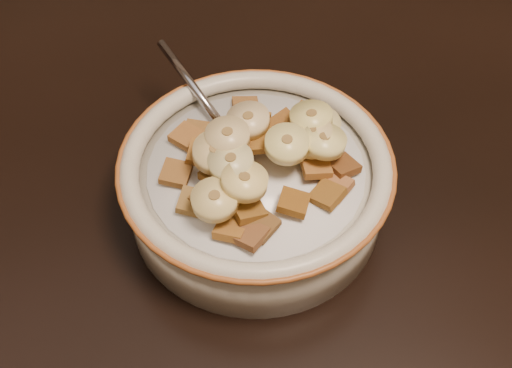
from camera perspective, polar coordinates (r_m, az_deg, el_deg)
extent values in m
cylinder|color=beige|center=(0.48, 0.00, -0.53)|extent=(0.19, 0.19, 0.05)
cylinder|color=white|center=(0.47, 0.00, 1.24)|extent=(0.16, 0.16, 0.00)
ellipsoid|color=#AAABB8|center=(0.48, -2.04, 3.90)|extent=(0.05, 0.06, 0.01)
cube|color=#8E5617|center=(0.43, 3.36, -1.66)|extent=(0.03, 0.03, 0.01)
cube|color=brown|center=(0.47, 4.92, 3.63)|extent=(0.02, 0.02, 0.01)
cube|color=brown|center=(0.46, 0.80, 3.92)|extent=(0.02, 0.02, 0.01)
cube|color=brown|center=(0.44, -1.86, 1.32)|extent=(0.02, 0.02, 0.01)
cube|color=brown|center=(0.46, -0.85, 4.34)|extent=(0.03, 0.03, 0.01)
cube|color=brown|center=(0.49, 4.32, 6.00)|extent=(0.03, 0.03, 0.01)
cube|color=brown|center=(0.44, -4.24, -1.08)|extent=(0.03, 0.03, 0.01)
cube|color=olive|center=(0.48, -5.33, 4.59)|extent=(0.03, 0.03, 0.01)
cube|color=#995E32|center=(0.45, 7.05, -0.20)|extent=(0.03, 0.03, 0.01)
cube|color=olive|center=(0.49, 4.73, 5.96)|extent=(0.03, 0.03, 0.01)
cube|color=brown|center=(0.46, -4.82, 2.72)|extent=(0.03, 0.03, 0.01)
cube|color=brown|center=(0.42, -0.56, -4.54)|extent=(0.03, 0.03, 0.01)
cube|color=brown|center=(0.43, 0.42, -3.63)|extent=(0.03, 0.03, 0.01)
cube|color=#905C18|center=(0.43, -0.68, -2.30)|extent=(0.02, 0.02, 0.01)
cube|color=brown|center=(0.44, -5.58, -1.60)|extent=(0.03, 0.03, 0.01)
cube|color=olive|center=(0.48, -6.20, 4.24)|extent=(0.03, 0.03, 0.01)
cube|color=#9B641E|center=(0.48, -0.09, 5.66)|extent=(0.03, 0.03, 0.01)
cube|color=brown|center=(0.43, -2.21, -4.01)|extent=(0.03, 0.03, 0.01)
cube|color=brown|center=(0.44, -3.41, 0.84)|extent=(0.03, 0.03, 0.01)
cube|color=#9D6627|center=(0.46, 5.38, 1.54)|extent=(0.02, 0.02, 0.01)
cube|color=brown|center=(0.50, -0.93, 6.95)|extent=(0.02, 0.02, 0.01)
cube|color=brown|center=(0.44, 6.35, -0.95)|extent=(0.03, 0.03, 0.01)
cube|color=brown|center=(0.47, 3.46, 4.21)|extent=(0.03, 0.03, 0.01)
cube|color=#965718|center=(0.48, 5.49, 3.82)|extent=(0.02, 0.02, 0.01)
cube|color=brown|center=(0.46, -1.49, 4.28)|extent=(0.03, 0.03, 0.01)
cube|color=brown|center=(0.46, -7.13, 0.96)|extent=(0.03, 0.03, 0.01)
cube|color=brown|center=(0.48, 2.53, 5.28)|extent=(0.03, 0.03, 0.01)
cube|color=brown|center=(0.46, 7.69, 1.62)|extent=(0.03, 0.03, 0.01)
cylinder|color=#DFD174|center=(0.46, 4.96, 4.04)|extent=(0.03, 0.03, 0.01)
cylinder|color=#F2E8A4|center=(0.43, -2.25, 1.95)|extent=(0.04, 0.04, 0.01)
cylinder|color=tan|center=(0.42, -3.69, -1.41)|extent=(0.04, 0.04, 0.01)
cylinder|color=#EFDE8A|center=(0.47, 5.66, 5.27)|extent=(0.04, 0.04, 0.01)
cylinder|color=#D3B974|center=(0.44, -3.65, 2.73)|extent=(0.04, 0.04, 0.01)
cylinder|color=#FFF28E|center=(0.47, 4.92, 5.88)|extent=(0.04, 0.04, 0.01)
cylinder|color=#FFE18B|center=(0.44, -3.64, 2.92)|extent=(0.04, 0.04, 0.02)
cylinder|color=#EACA78|center=(0.46, 4.87, 4.47)|extent=(0.03, 0.03, 0.01)
cylinder|color=#F8D07B|center=(0.42, -1.03, 0.25)|extent=(0.03, 0.03, 0.01)
cylinder|color=#D2BA87|center=(0.46, -0.70, 5.68)|extent=(0.04, 0.04, 0.01)
cylinder|color=#CBB682|center=(0.44, -2.55, 4.26)|extent=(0.04, 0.04, 0.01)
cylinder|color=#FFED87|center=(0.45, 6.08, 3.81)|extent=(0.03, 0.03, 0.01)
cylinder|color=#EBDF80|center=(0.44, 2.76, 3.57)|extent=(0.04, 0.04, 0.01)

